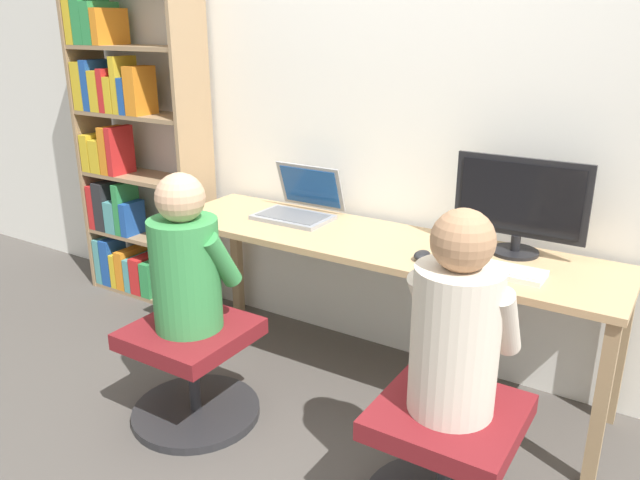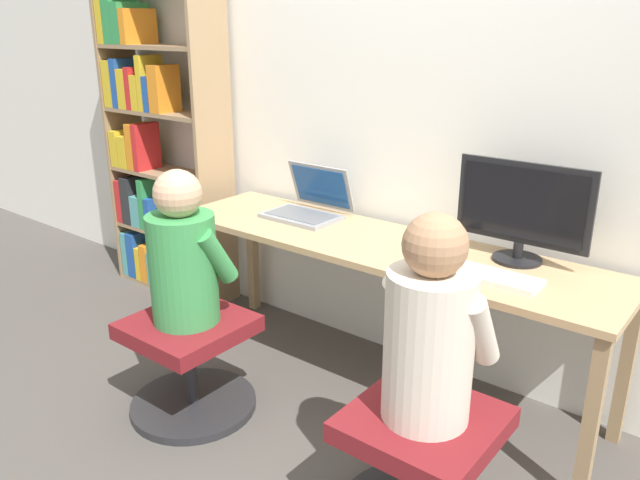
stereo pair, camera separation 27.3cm
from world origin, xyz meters
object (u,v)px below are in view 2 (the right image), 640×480
Objects in this scene: person_at_monitor at (430,330)px; person_at_laptop at (183,256)px; office_chair_right at (191,361)px; office_chair_left at (421,466)px; desktop_monitor at (522,211)px; laptop at (308,206)px; keyboard at (484,274)px; bookshelf at (151,148)px.

person_at_laptop is (-1.13, -0.02, -0.01)m from person_at_monitor.
office_chair_right is 0.81× the size of person_at_monitor.
person_at_laptop reaches higher than office_chair_left.
laptop is (-1.07, -0.05, -0.16)m from desktop_monitor.
office_chair_right is (-1.13, -0.02, 0.00)m from office_chair_left.
office_chair_left is at bearing 0.88° from person_at_laptop.
person_at_laptop reaches higher than office_chair_right.
bookshelf is at bearing 174.39° from keyboard.
desktop_monitor is 0.32m from keyboard.
keyboard is 1.30m from office_chair_right.
person_at_laptop is at bearing -178.88° from person_at_monitor.
person_at_laptop is at bearing -179.12° from office_chair_left.
bookshelf is (-2.31, 0.23, 0.18)m from keyboard.
office_chair_left is 1.00× the size of office_chair_right.
desktop_monitor is 0.29× the size of bookshelf.
keyboard is 0.63× the size of person_at_monitor.
desktop_monitor is 2.34m from bookshelf.
office_chair_right is 1.24m from person_at_monitor.
keyboard is at bearing -5.61° from bookshelf.
laptop is at bearing -1.11° from bookshelf.
person_at_monitor is at bearing -82.04° from keyboard.
office_chair_right is at bearing -150.62° from keyboard.
laptop reaches higher than office_chair_right.
keyboard is (1.04, -0.20, -0.04)m from laptop.
person_at_monitor is (1.12, -0.77, -0.02)m from laptop.
person_at_laptop is (-1.05, -0.59, 0.00)m from keyboard.
bookshelf is at bearing -179.43° from desktop_monitor.
person_at_monitor is (0.08, -0.57, 0.02)m from keyboard.
laptop is at bearing 145.29° from office_chair_left.
desktop_monitor reaches higher than person_at_monitor.
bookshelf reaches higher than office_chair_right.
bookshelf is (-2.38, 0.80, 0.66)m from office_chair_left.
person_at_monitor is at bearing -86.67° from desktop_monitor.
laptop is at bearing -177.44° from desktop_monitor.
person_at_monitor is (1.13, 0.03, 0.50)m from office_chair_right.
keyboard is at bearing 97.89° from office_chair_left.
person_at_laptop is 1.50m from bookshelf.
desktop_monitor is 1.27× the size of keyboard.
desktop_monitor reaches higher than person_at_laptop.
laptop is 0.79m from person_at_laptop.
desktop_monitor reaches higher than laptop.
laptop reaches higher than office_chair_left.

